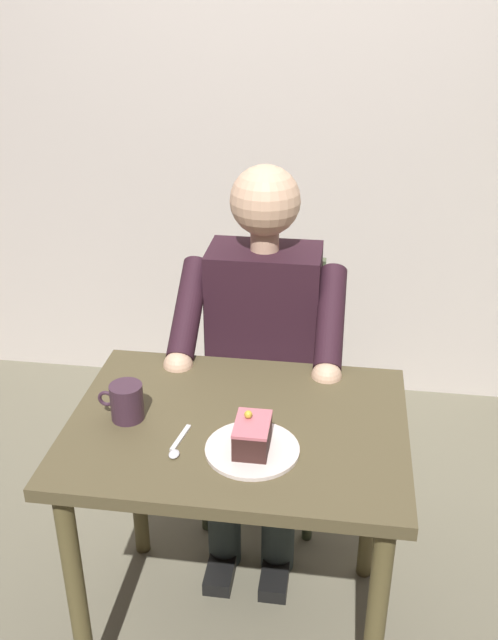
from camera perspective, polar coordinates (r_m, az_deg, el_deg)
name	(u,v)px	position (r m, az deg, el deg)	size (l,w,h in m)	color
ground_plane	(239,625)	(2.38, -0.80, -23.31)	(14.00, 14.00, 0.00)	#6B6653
cafe_rear_panel	(294,54)	(3.05, 3.67, 20.54)	(6.40, 0.12, 3.00)	beige
dining_table	(238,457)	(1.93, -0.92, -10.99)	(0.88, 0.66, 0.76)	brown
chair	(266,374)	(2.55, 1.41, -4.37)	(0.42, 0.42, 0.91)	#424E34
seated_person	(261,355)	(2.32, 0.96, -2.87)	(0.53, 0.58, 1.29)	black
dessert_plate	(252,449)	(1.76, 0.26, -10.36)	(0.23, 0.23, 0.01)	silver
cake_slice	(252,435)	(1.74, 0.26, -9.23)	(0.08, 0.12, 0.09)	#371E1A
coffee_cup	(126,401)	(1.88, -9.83, -6.44)	(0.12, 0.09, 0.10)	#3B2432
dessert_spoon	(177,446)	(1.78, -5.80, -10.07)	(0.03, 0.14, 0.01)	silver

